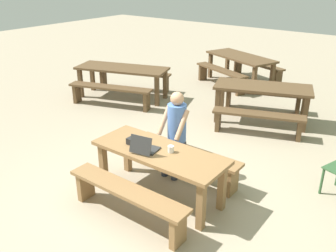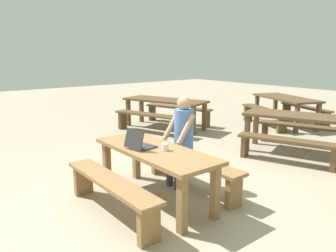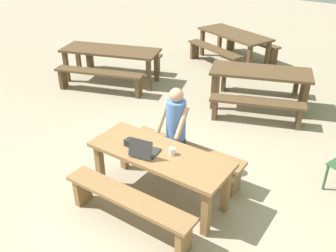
# 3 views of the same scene
# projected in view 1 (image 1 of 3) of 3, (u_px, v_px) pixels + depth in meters

# --- Properties ---
(ground_plane) EXTENTS (30.00, 30.00, 0.00)m
(ground_plane) POSITION_uv_depth(u_px,v_px,m) (160.00, 195.00, 5.04)
(ground_plane) COLOR tan
(picnic_table_front) EXTENTS (1.84, 0.70, 0.70)m
(picnic_table_front) POSITION_uv_depth(u_px,v_px,m) (159.00, 158.00, 4.81)
(picnic_table_front) COLOR olive
(picnic_table_front) RESTS_ON ground
(bench_near) EXTENTS (1.74, 0.30, 0.45)m
(bench_near) POSITION_uv_depth(u_px,v_px,m) (127.00, 196.00, 4.44)
(bench_near) COLOR olive
(bench_near) RESTS_ON ground
(bench_far) EXTENTS (1.74, 0.30, 0.45)m
(bench_far) POSITION_uv_depth(u_px,v_px,m) (186.00, 156.00, 5.38)
(bench_far) COLOR olive
(bench_far) RESTS_ON ground
(laptop) EXTENTS (0.35, 0.36, 0.25)m
(laptop) POSITION_uv_depth(u_px,v_px,m) (144.00, 147.00, 4.71)
(laptop) COLOR #2D2D2D
(laptop) RESTS_ON picnic_table_front
(small_pouch) EXTENTS (0.13, 0.10, 0.09)m
(small_pouch) POSITION_uv_depth(u_px,v_px,m) (132.00, 141.00, 4.91)
(small_pouch) COLOR black
(small_pouch) RESTS_ON picnic_table_front
(coffee_mug) EXTENTS (0.08, 0.08, 0.09)m
(coffee_mug) POSITION_uv_depth(u_px,v_px,m) (171.00, 149.00, 4.70)
(coffee_mug) COLOR white
(coffee_mug) RESTS_ON picnic_table_front
(person_seated) EXTENTS (0.38, 0.39, 1.30)m
(person_seated) POSITION_uv_depth(u_px,v_px,m) (175.00, 129.00, 5.28)
(person_seated) COLOR #333847
(person_seated) RESTS_ON ground
(picnic_table_mid) EXTENTS (2.12, 1.49, 0.75)m
(picnic_table_mid) POSITION_uv_depth(u_px,v_px,m) (240.00, 60.00, 9.66)
(picnic_table_mid) COLOR brown
(picnic_table_mid) RESTS_ON ground
(bench_mid_south) EXTENTS (1.75, 0.93, 0.48)m
(bench_mid_south) POSITION_uv_depth(u_px,v_px,m) (221.00, 74.00, 9.46)
(bench_mid_south) COLOR brown
(bench_mid_south) RESTS_ON ground
(bench_mid_north) EXTENTS (1.75, 0.93, 0.48)m
(bench_mid_north) POSITION_uv_depth(u_px,v_px,m) (257.00, 67.00, 10.08)
(bench_mid_north) COLOR brown
(bench_mid_north) RESTS_ON ground
(picnic_table_rear) EXTENTS (2.02, 1.36, 0.76)m
(picnic_table_rear) POSITION_uv_depth(u_px,v_px,m) (262.00, 91.00, 7.21)
(picnic_table_rear) COLOR brown
(picnic_table_rear) RESTS_ON ground
(bench_rear_south) EXTENTS (1.69, 0.86, 0.43)m
(bench_rear_south) POSITION_uv_depth(u_px,v_px,m) (258.00, 119.00, 6.75)
(bench_rear_south) COLOR brown
(bench_rear_south) RESTS_ON ground
(bench_rear_north) EXTENTS (1.69, 0.86, 0.43)m
(bench_rear_north) POSITION_uv_depth(u_px,v_px,m) (263.00, 96.00, 7.93)
(bench_rear_north) COLOR brown
(bench_rear_north) RESTS_ON ground
(picnic_table_distant) EXTENTS (2.29, 1.42, 0.75)m
(picnic_table_distant) POSITION_uv_depth(u_px,v_px,m) (122.00, 72.00, 8.58)
(picnic_table_distant) COLOR brown
(picnic_table_distant) RESTS_ON ground
(bench_distant_south) EXTENTS (1.94, 0.90, 0.47)m
(bench_distant_south) POSITION_uv_depth(u_px,v_px,m) (110.00, 91.00, 8.13)
(bench_distant_south) COLOR brown
(bench_distant_south) RESTS_ON ground
(bench_distant_north) EXTENTS (1.94, 0.90, 0.47)m
(bench_distant_north) POSITION_uv_depth(u_px,v_px,m) (134.00, 76.00, 9.26)
(bench_distant_north) COLOR brown
(bench_distant_north) RESTS_ON ground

